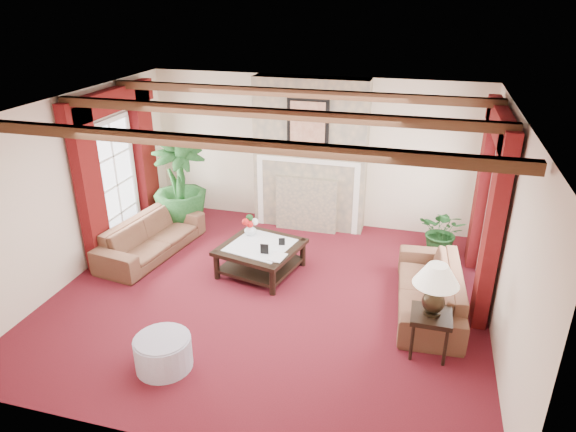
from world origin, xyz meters
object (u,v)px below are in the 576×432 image
(coffee_table, at_px, (261,259))
(side_table, at_px, (429,333))
(ottoman, at_px, (163,353))
(sofa_right, at_px, (430,282))
(potted_palm, at_px, (181,203))
(sofa_left, at_px, (151,231))

(coffee_table, relative_size, side_table, 2.00)
(coffee_table, distance_m, ottoman, 2.43)
(coffee_table, xyz_separation_m, ottoman, (-0.40, -2.39, -0.04))
(sofa_right, xyz_separation_m, side_table, (0.02, -1.00, -0.13))
(potted_palm, height_order, side_table, potted_palm)
(sofa_right, relative_size, potted_palm, 1.12)
(sofa_right, xyz_separation_m, ottoman, (-2.93, -2.06, -0.21))
(sofa_right, relative_size, side_table, 3.78)
(ottoman, bearing_deg, potted_palm, 112.69)
(sofa_right, distance_m, coffee_table, 2.55)
(potted_palm, distance_m, ottoman, 3.90)
(sofa_left, height_order, sofa_right, sofa_right)
(potted_palm, height_order, coffee_table, potted_palm)
(sofa_left, distance_m, coffee_table, 1.95)
(sofa_left, height_order, ottoman, sofa_left)
(coffee_table, bearing_deg, ottoman, -86.78)
(sofa_left, height_order, potted_palm, potted_palm)
(sofa_left, relative_size, potted_palm, 1.11)
(sofa_left, xyz_separation_m, potted_palm, (0.03, 1.08, 0.08))
(ottoman, bearing_deg, coffee_table, 80.41)
(coffee_table, height_order, side_table, side_table)
(sofa_right, height_order, ottoman, sofa_right)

